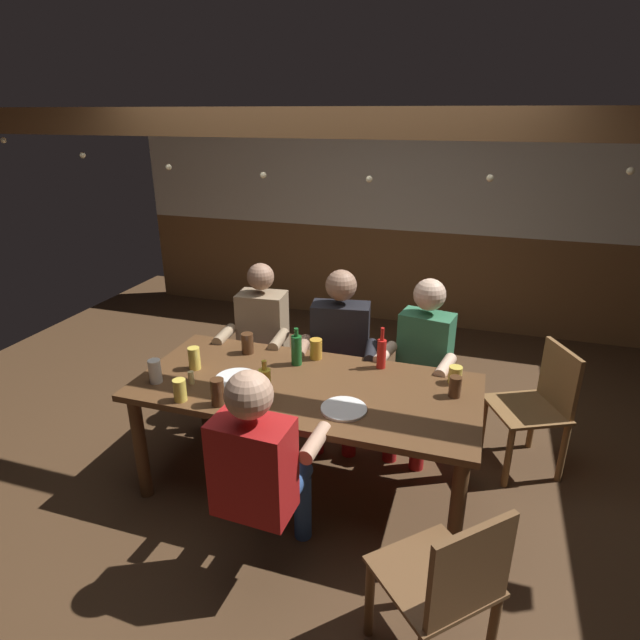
% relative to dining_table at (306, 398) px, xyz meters
% --- Properties ---
extents(ground_plane, '(7.38, 7.38, 0.00)m').
position_rel_dining_table_xyz_m(ground_plane, '(0.00, 0.10, -0.66)').
color(ground_plane, '#4C331E').
extents(back_wall_upper, '(6.15, 0.12, 1.24)m').
position_rel_dining_table_xyz_m(back_wall_upper, '(0.00, 3.14, 1.03)').
color(back_wall_upper, silver).
extents(back_wall_wainscot, '(6.15, 0.12, 1.07)m').
position_rel_dining_table_xyz_m(back_wall_wainscot, '(0.00, 3.14, -0.13)').
color(back_wall_wainscot, brown).
rests_on(back_wall_wainscot, ground_plane).
extents(ceiling_beam, '(5.53, 0.14, 0.16)m').
position_rel_dining_table_xyz_m(ceiling_beam, '(0.00, 0.23, 1.57)').
color(ceiling_beam, brown).
extents(dining_table, '(2.07, 0.94, 0.75)m').
position_rel_dining_table_xyz_m(dining_table, '(0.00, 0.00, 0.00)').
color(dining_table, brown).
rests_on(dining_table, ground_plane).
extents(person_0, '(0.52, 0.56, 1.25)m').
position_rel_dining_table_xyz_m(person_0, '(-0.61, 0.70, 0.02)').
color(person_0, '#997F60').
rests_on(person_0, ground_plane).
extents(person_1, '(0.59, 0.58, 1.26)m').
position_rel_dining_table_xyz_m(person_1, '(0.01, 0.70, 0.03)').
color(person_1, black).
rests_on(person_1, ground_plane).
extents(person_2, '(0.54, 0.56, 1.25)m').
position_rel_dining_table_xyz_m(person_2, '(0.61, 0.70, 0.02)').
color(person_2, '#33724C').
rests_on(person_2, ground_plane).
extents(person_3, '(0.53, 0.54, 1.22)m').
position_rel_dining_table_xyz_m(person_3, '(0.00, -0.70, 0.02)').
color(person_3, '#AD1919').
rests_on(person_3, ground_plane).
extents(chair_empty_near_right, '(0.59, 0.59, 0.88)m').
position_rel_dining_table_xyz_m(chair_empty_near_right, '(1.39, 0.69, -0.19)').
color(chair_empty_near_right, brown).
rests_on(chair_empty_near_right, ground_plane).
extents(chair_empty_near_left, '(0.62, 0.62, 0.88)m').
position_rel_dining_table_xyz_m(chair_empty_near_left, '(0.94, -0.96, -0.19)').
color(chair_empty_near_left, brown).
rests_on(chair_empty_near_left, ground_plane).
extents(table_candle, '(0.04, 0.04, 0.08)m').
position_rel_dining_table_xyz_m(table_candle, '(-0.66, -0.20, 0.13)').
color(table_candle, '#F9E08C').
rests_on(table_candle, dining_table).
extents(plate_0, '(0.27, 0.27, 0.01)m').
position_rel_dining_table_xyz_m(plate_0, '(-0.43, -0.07, 0.10)').
color(plate_0, white).
rests_on(plate_0, dining_table).
extents(plate_1, '(0.26, 0.26, 0.01)m').
position_rel_dining_table_xyz_m(plate_1, '(0.30, -0.21, 0.10)').
color(plate_1, white).
rests_on(plate_1, dining_table).
extents(bottle_0, '(0.06, 0.06, 0.28)m').
position_rel_dining_table_xyz_m(bottle_0, '(0.39, 0.36, 0.20)').
color(bottle_0, red).
rests_on(bottle_0, dining_table).
extents(bottle_1, '(0.07, 0.07, 0.24)m').
position_rel_dining_table_xyz_m(bottle_1, '(-0.17, -0.23, 0.19)').
color(bottle_1, gold).
rests_on(bottle_1, dining_table).
extents(bottle_2, '(0.07, 0.07, 0.25)m').
position_rel_dining_table_xyz_m(bottle_2, '(-0.15, 0.24, 0.20)').
color(bottle_2, '#195923').
rests_on(bottle_2, dining_table).
extents(pint_glass_0, '(0.08, 0.08, 0.15)m').
position_rel_dining_table_xyz_m(pint_glass_0, '(-0.88, -0.25, 0.17)').
color(pint_glass_0, white).
rests_on(pint_glass_0, dining_table).
extents(pint_glass_1, '(0.08, 0.08, 0.14)m').
position_rel_dining_table_xyz_m(pint_glass_1, '(-0.52, 0.30, 0.16)').
color(pint_glass_1, '#4C2D19').
rests_on(pint_glass_1, dining_table).
extents(pint_glass_2, '(0.08, 0.08, 0.14)m').
position_rel_dining_table_xyz_m(pint_glass_2, '(-0.05, 0.36, 0.16)').
color(pint_glass_2, gold).
rests_on(pint_glass_2, dining_table).
extents(pint_glass_3, '(0.07, 0.07, 0.13)m').
position_rel_dining_table_xyz_m(pint_glass_3, '(0.86, 0.13, 0.15)').
color(pint_glass_3, '#4C2D19').
rests_on(pint_glass_3, dining_table).
extents(pint_glass_4, '(0.08, 0.08, 0.11)m').
position_rel_dining_table_xyz_m(pint_glass_4, '(0.85, 0.30, 0.15)').
color(pint_glass_4, '#E5C64C').
rests_on(pint_glass_4, dining_table).
extents(pint_glass_5, '(0.07, 0.07, 0.13)m').
position_rel_dining_table_xyz_m(pint_glass_5, '(-0.62, -0.39, 0.16)').
color(pint_glass_5, '#E5C64C').
rests_on(pint_glass_5, dining_table).
extents(pint_glass_6, '(0.08, 0.08, 0.16)m').
position_rel_dining_table_xyz_m(pint_glass_6, '(-0.39, -0.37, 0.17)').
color(pint_glass_6, '#4C2D19').
rests_on(pint_glass_6, dining_table).
extents(pint_glass_7, '(0.08, 0.08, 0.15)m').
position_rel_dining_table_xyz_m(pint_glass_7, '(-0.75, -0.02, 0.16)').
color(pint_glass_7, '#E5C64C').
rests_on(pint_glass_7, dining_table).
extents(string_lights, '(4.34, 0.04, 0.20)m').
position_rel_dining_table_xyz_m(string_lights, '(-0.00, 0.18, 1.36)').
color(string_lights, '#F9EAB2').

